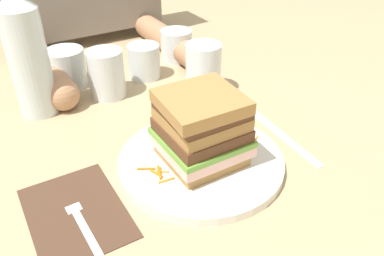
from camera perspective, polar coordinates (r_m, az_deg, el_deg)
The scene contains 26 objects.
ground_plane at distance 0.61m, azimuth 0.69°, elevation -5.67°, with size 3.00×3.00×0.00m, color tan.
main_plate at distance 0.60m, azimuth 1.47°, elevation -5.08°, with size 0.25×0.25×0.01m, color white.
sandwich at distance 0.57m, azimuth 1.57°, elevation -0.11°, with size 0.12×0.12×0.12m.
carrot_shred_0 at distance 0.57m, azimuth -5.04°, elevation -6.82°, with size 0.00×0.00×0.02m, color orange.
carrot_shred_1 at distance 0.56m, azimuth -3.74°, elevation -7.61°, with size 0.00×0.00×0.02m, color orange.
carrot_shred_2 at distance 0.58m, azimuth -6.71°, elevation -5.91°, with size 0.00×0.00×0.03m, color orange.
carrot_shred_3 at distance 0.57m, azimuth -4.62°, elevation -6.49°, with size 0.00×0.00×0.02m, color orange.
carrot_shred_4 at distance 0.57m, azimuth -4.58°, elevation -6.74°, with size 0.00×0.00×0.03m, color orange.
carrot_shred_5 at distance 0.58m, azimuth -4.44°, elevation -6.18°, with size 0.00×0.00×0.02m, color orange.
carrot_shred_6 at distance 0.64m, azimuth 8.78°, elevation -2.35°, with size 0.00×0.00×0.03m, color orange.
carrot_shred_7 at distance 0.64m, azimuth 6.59°, elevation -1.61°, with size 0.00×0.00×0.03m, color orange.
carrot_shred_8 at distance 0.64m, azimuth 9.16°, elevation -1.84°, with size 0.00×0.00×0.03m, color orange.
carrot_shred_9 at distance 0.64m, azimuth 8.42°, elevation -1.93°, with size 0.00×0.00×0.02m, color orange.
carrot_shred_10 at distance 0.64m, azimuth 6.60°, elevation -1.90°, with size 0.00×0.00×0.02m, color orange.
carrot_shred_11 at distance 0.65m, azimuth 8.38°, elevation -1.46°, with size 0.00×0.00×0.02m, color orange.
carrot_shred_12 at distance 0.65m, azimuth 7.42°, elevation -1.17°, with size 0.00×0.00×0.03m, color orange.
carrot_shred_13 at distance 0.63m, azimuth 8.06°, elevation -2.79°, with size 0.00×0.00×0.03m, color orange.
napkin_dark at distance 0.56m, azimuth -16.63°, elevation -11.64°, with size 0.12×0.17×0.00m, color #4C3323.
fork at distance 0.54m, azimuth -15.90°, elevation -12.88°, with size 0.02×0.17×0.00m.
knife at distance 0.69m, azimuth 13.23°, elevation -1.19°, with size 0.03×0.20×0.00m.
juice_glass at distance 0.79m, azimuth 1.66°, elevation 8.33°, with size 0.07×0.07×0.10m.
water_bottle at distance 0.75m, azimuth -22.93°, elevation 9.94°, with size 0.07×0.07×0.27m.
empty_tumbler_0 at distance 0.80m, azimuth -12.38°, elevation 7.76°, with size 0.07×0.07×0.10m, color silver.
empty_tumbler_1 at distance 0.87m, azimuth -7.02°, elevation 9.63°, with size 0.07×0.07×0.07m, color silver.
empty_tumbler_2 at distance 0.87m, azimuth -17.83°, elevation 8.39°, with size 0.08×0.08×0.08m, color silver.
empty_tumbler_3 at distance 0.95m, azimuth -2.28°, elevation 11.99°, with size 0.07×0.07×0.07m, color silver.
Camera 1 is at (-0.25, -0.40, 0.38)m, focal length 36.53 mm.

